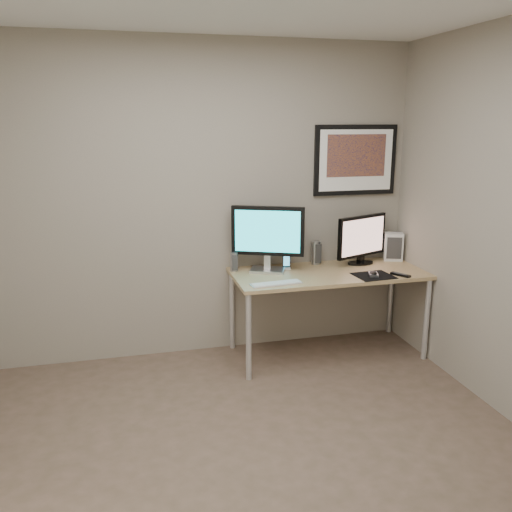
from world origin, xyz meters
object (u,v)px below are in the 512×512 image
at_px(keyboard, 276,283).
at_px(fan_unit, 393,247).
at_px(monitor_tv, 362,238).
at_px(speaker_left, 234,262).
at_px(desk, 328,279).
at_px(framed_art, 355,160).
at_px(speaker_right, 316,253).
at_px(monitor_large, 268,236).
at_px(phone_dock, 286,261).

bearing_deg(keyboard, fan_unit, 15.08).
height_order(keyboard, fan_unit, fan_unit).
distance_m(monitor_tv, speaker_left, 1.13).
distance_m(desk, keyboard, 0.58).
distance_m(desk, monitor_tv, 0.50).
xyz_separation_m(monitor_tv, speaker_left, (-1.12, 0.05, -0.15)).
relative_size(speaker_left, keyboard, 0.39).
xyz_separation_m(framed_art, fan_unit, (0.36, -0.11, -0.77)).
distance_m(framed_art, speaker_left, 1.38).
distance_m(monitor_tv, fan_unit, 0.36).
relative_size(monitor_tv, fan_unit, 2.10).
relative_size(speaker_right, keyboard, 0.50).
xyz_separation_m(speaker_right, keyboard, (-0.51, -0.50, -0.09)).
relative_size(monitor_large, speaker_left, 3.57).
distance_m(speaker_right, keyboard, 0.72).
xyz_separation_m(monitor_large, fan_unit, (1.20, 0.09, -0.18)).
bearing_deg(fan_unit, phone_dock, -156.64).
distance_m(framed_art, speaker_right, 0.87).
bearing_deg(monitor_tv, speaker_right, 142.45).
height_order(monitor_large, keyboard, monitor_large).
bearing_deg(fan_unit, speaker_right, -163.23).
height_order(speaker_left, speaker_right, speaker_right).
relative_size(desk, phone_dock, 11.35).
height_order(speaker_right, fan_unit, fan_unit).
relative_size(monitor_large, speaker_right, 2.81).
bearing_deg(framed_art, speaker_left, -174.03).
bearing_deg(monitor_tv, desk, -177.98).
distance_m(desk, fan_unit, 0.77).
relative_size(keyboard, fan_unit, 1.63).
height_order(desk, speaker_left, speaker_left).
distance_m(speaker_left, phone_dock, 0.45).
bearing_deg(desk, speaker_right, 93.44).
distance_m(monitor_large, keyboard, 0.48).
bearing_deg(phone_dock, speaker_left, -175.39).
height_order(monitor_large, speaker_right, monitor_large).
relative_size(desk, monitor_large, 2.82).
bearing_deg(framed_art, speaker_right, -170.18).
distance_m(monitor_large, speaker_right, 0.53).
height_order(speaker_left, phone_dock, speaker_left).
distance_m(framed_art, monitor_large, 1.04).
height_order(monitor_tv, keyboard, monitor_tv).
bearing_deg(speaker_right, keyboard, -146.84).
height_order(monitor_tv, phone_dock, monitor_tv).
xyz_separation_m(framed_art, keyboard, (-0.87, -0.56, -0.88)).
distance_m(monitor_tv, speaker_right, 0.42).
bearing_deg(speaker_left, monitor_large, -17.43).
bearing_deg(speaker_left, speaker_right, 2.73).
bearing_deg(desk, framed_art, 43.46).
xyz_separation_m(framed_art, speaker_left, (-1.11, -0.12, -0.81)).
distance_m(phone_dock, fan_unit, 1.02).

